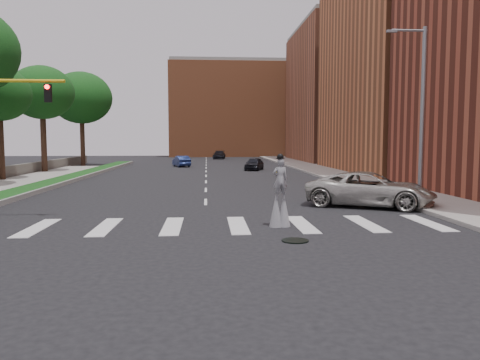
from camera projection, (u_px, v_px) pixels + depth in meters
ground_plane at (205, 231)px, 17.37m from camera, size 160.00×160.00×0.00m
grass_median at (58, 181)px, 36.42m from camera, size 2.00×60.00×0.25m
median_curb at (72, 181)px, 36.49m from camera, size 0.20×60.00×0.28m
sidewalk_right at (342, 175)px, 43.09m from camera, size 5.00×90.00×0.18m
manhole at (295, 241)px, 15.59m from camera, size 0.90×0.90×0.04m
building_mid at (421, 55)px, 47.69m from camera, size 16.00×22.00×24.00m
building_far at (349, 96)px, 71.71m from camera, size 16.00×22.00×20.00m
building_backdrop at (236, 111)px, 94.51m from camera, size 26.00×14.00×18.00m
streetlight at (420, 109)px, 23.68m from camera, size 2.05×0.20×9.00m
stilt_performer at (280, 199)px, 18.10m from camera, size 0.84×0.57×2.84m
suv_crossing at (370, 189)px, 23.54m from camera, size 6.94×5.41×1.75m
car_near at (254, 164)px, 51.18m from camera, size 2.75×4.33×1.37m
car_mid at (181, 161)px, 57.59m from camera, size 2.56×4.32×1.35m
car_far at (219, 155)px, 80.04m from camera, size 2.46×5.00×1.40m
tree_4 at (42, 93)px, 46.08m from camera, size 6.18×6.18×10.61m
tree_5 at (81, 98)px, 58.03m from camera, size 7.53×7.53×11.71m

